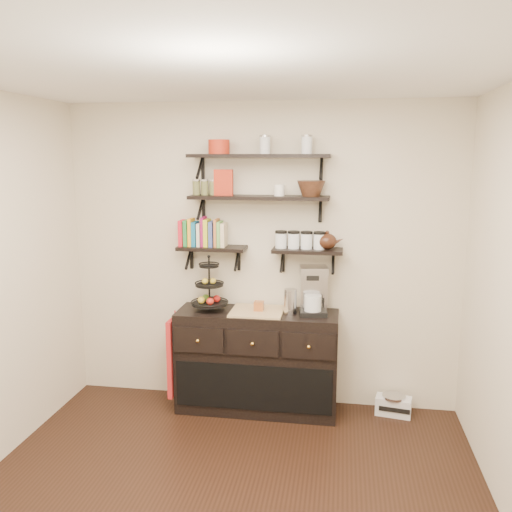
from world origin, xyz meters
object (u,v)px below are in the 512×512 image
at_px(fruit_stand, 210,292).
at_px(coffee_maker, 313,291).
at_px(radio, 393,405).
at_px(sideboard, 257,361).

bearing_deg(fruit_stand, coffee_maker, 1.62).
relative_size(fruit_stand, radio, 1.46).
relative_size(sideboard, fruit_stand, 2.98).
bearing_deg(fruit_stand, sideboard, -0.43).
bearing_deg(radio, sideboard, -166.44).
bearing_deg(radio, coffee_maker, -166.29).
xyz_separation_m(sideboard, fruit_stand, (-0.42, 0.00, 0.61)).
xyz_separation_m(sideboard, radio, (1.20, 0.08, -0.36)).
height_order(sideboard, radio, sideboard).
bearing_deg(fruit_stand, radio, 2.58).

